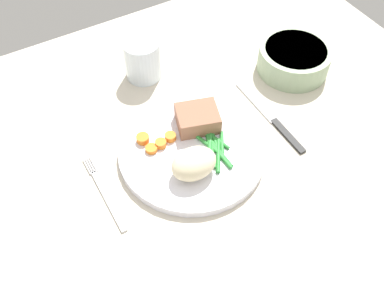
{
  "coord_description": "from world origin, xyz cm",
  "views": [
    {
      "loc": [
        -19.28,
        -38.7,
        64.05
      ],
      "look_at": [
        3.93,
        1.73,
        4.6
      ],
      "focal_mm": 40.58,
      "sensor_mm": 36.0,
      "label": 1
    }
  ],
  "objects_px": {
    "salad_bowl": "(294,58)",
    "knife": "(271,117)",
    "water_glass": "(143,62)",
    "meat_portion": "(198,118)",
    "dinner_plate": "(192,150)",
    "fork": "(105,194)"
  },
  "relations": [
    {
      "from": "water_glass",
      "to": "salad_bowl",
      "type": "relative_size",
      "value": 0.57
    },
    {
      "from": "fork",
      "to": "knife",
      "type": "height_order",
      "value": "knife"
    },
    {
      "from": "dinner_plate",
      "to": "knife",
      "type": "xyz_separation_m",
      "value": [
        0.17,
        -0.0,
        -0.01
      ]
    },
    {
      "from": "dinner_plate",
      "to": "knife",
      "type": "bearing_deg",
      "value": -0.95
    },
    {
      "from": "water_glass",
      "to": "salad_bowl",
      "type": "distance_m",
      "value": 0.31
    },
    {
      "from": "knife",
      "to": "salad_bowl",
      "type": "xyz_separation_m",
      "value": [
        0.12,
        0.09,
        0.03
      ]
    },
    {
      "from": "knife",
      "to": "salad_bowl",
      "type": "distance_m",
      "value": 0.15
    },
    {
      "from": "meat_portion",
      "to": "salad_bowl",
      "type": "height_order",
      "value": "salad_bowl"
    },
    {
      "from": "salad_bowl",
      "to": "dinner_plate",
      "type": "bearing_deg",
      "value": -163.27
    },
    {
      "from": "meat_portion",
      "to": "fork",
      "type": "distance_m",
      "value": 0.21
    },
    {
      "from": "salad_bowl",
      "to": "meat_portion",
      "type": "bearing_deg",
      "value": -169.71
    },
    {
      "from": "dinner_plate",
      "to": "salad_bowl",
      "type": "bearing_deg",
      "value": 16.73
    },
    {
      "from": "meat_portion",
      "to": "fork",
      "type": "height_order",
      "value": "meat_portion"
    },
    {
      "from": "dinner_plate",
      "to": "water_glass",
      "type": "distance_m",
      "value": 0.23
    },
    {
      "from": "fork",
      "to": "salad_bowl",
      "type": "distance_m",
      "value": 0.47
    },
    {
      "from": "salad_bowl",
      "to": "knife",
      "type": "bearing_deg",
      "value": -142.97
    },
    {
      "from": "meat_portion",
      "to": "knife",
      "type": "bearing_deg",
      "value": -17.86
    },
    {
      "from": "water_glass",
      "to": "meat_portion",
      "type": "bearing_deg",
      "value": -83.82
    },
    {
      "from": "meat_portion",
      "to": "water_glass",
      "type": "distance_m",
      "value": 0.19
    },
    {
      "from": "knife",
      "to": "water_glass",
      "type": "bearing_deg",
      "value": 125.94
    },
    {
      "from": "dinner_plate",
      "to": "salad_bowl",
      "type": "height_order",
      "value": "salad_bowl"
    },
    {
      "from": "knife",
      "to": "salad_bowl",
      "type": "height_order",
      "value": "salad_bowl"
    }
  ]
}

